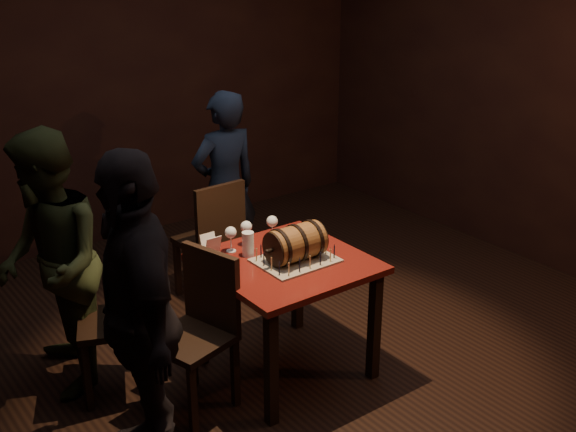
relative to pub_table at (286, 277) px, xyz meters
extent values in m
plane|color=black|center=(0.12, 0.11, -0.64)|extent=(5.00, 5.00, 0.00)
cube|color=black|center=(0.12, 2.61, 0.76)|extent=(5.00, 0.04, 2.80)
cube|color=black|center=(2.62, 0.11, 0.76)|extent=(0.04, 5.00, 2.80)
cube|color=#4F100D|center=(0.00, 0.00, 0.09)|extent=(0.90, 0.90, 0.04)
cube|color=black|center=(-0.38, -0.38, -0.29)|extent=(0.06, 0.06, 0.71)
cube|color=black|center=(0.38, -0.38, -0.29)|extent=(0.06, 0.06, 0.71)
cube|color=black|center=(-0.38, 0.38, -0.29)|extent=(0.06, 0.06, 0.71)
cube|color=black|center=(0.38, 0.38, -0.29)|extent=(0.06, 0.06, 0.71)
cube|color=gray|center=(0.04, -0.05, 0.12)|extent=(0.45, 0.35, 0.01)
cylinder|color=brown|center=(0.04, -0.05, 0.23)|extent=(0.32, 0.21, 0.21)
cylinder|color=black|center=(-0.08, -0.05, 0.23)|extent=(0.02, 0.23, 0.23)
cylinder|color=black|center=(0.04, -0.05, 0.23)|extent=(0.02, 0.23, 0.23)
cylinder|color=black|center=(0.15, -0.05, 0.23)|extent=(0.02, 0.23, 0.23)
cylinder|color=black|center=(-0.12, -0.05, 0.23)|extent=(0.01, 0.20, 0.20)
cylinder|color=black|center=(0.20, -0.05, 0.23)|extent=(0.01, 0.20, 0.20)
cylinder|color=black|center=(-0.15, -0.05, 0.23)|extent=(0.04, 0.02, 0.02)
sphere|color=black|center=(-0.17, -0.05, 0.23)|extent=(0.03, 0.03, 0.03)
cylinder|color=#F9DA94|center=(-0.12, -0.19, 0.16)|extent=(0.01, 0.01, 0.08)
cylinder|color=black|center=(-0.12, -0.19, 0.21)|extent=(0.00, 0.00, 0.01)
cylinder|color=black|center=(-0.04, -0.19, 0.16)|extent=(0.01, 0.01, 0.08)
cylinder|color=black|center=(-0.04, -0.19, 0.21)|extent=(0.00, 0.00, 0.01)
cylinder|color=#F9DA94|center=(0.03, -0.19, 0.16)|extent=(0.01, 0.01, 0.08)
cylinder|color=black|center=(0.03, -0.19, 0.21)|extent=(0.00, 0.00, 0.01)
cylinder|color=black|center=(0.11, -0.19, 0.16)|extent=(0.01, 0.01, 0.08)
cylinder|color=black|center=(0.11, -0.19, 0.21)|extent=(0.00, 0.00, 0.01)
cylinder|color=#F9DA94|center=(0.18, -0.19, 0.16)|extent=(0.01, 0.01, 0.08)
cylinder|color=black|center=(0.18, -0.19, 0.21)|extent=(0.00, 0.00, 0.01)
cylinder|color=black|center=(0.23, -0.17, 0.16)|extent=(0.01, 0.01, 0.08)
cylinder|color=black|center=(0.23, -0.17, 0.21)|extent=(0.00, 0.00, 0.01)
cylinder|color=#F9DA94|center=(0.23, -0.09, 0.16)|extent=(0.01, 0.01, 0.08)
cylinder|color=black|center=(0.23, -0.09, 0.21)|extent=(0.00, 0.00, 0.01)
cylinder|color=black|center=(0.23, -0.01, 0.16)|extent=(0.01, 0.01, 0.08)
cylinder|color=black|center=(0.23, -0.01, 0.21)|extent=(0.00, 0.00, 0.01)
cylinder|color=#F9DA94|center=(0.23, 0.06, 0.16)|extent=(0.01, 0.01, 0.08)
cylinder|color=black|center=(0.23, 0.06, 0.21)|extent=(0.00, 0.00, 0.01)
cylinder|color=black|center=(0.19, 0.10, 0.16)|extent=(0.01, 0.01, 0.08)
cylinder|color=black|center=(0.19, 0.10, 0.21)|extent=(0.00, 0.00, 0.01)
cylinder|color=#F9DA94|center=(0.12, 0.10, 0.16)|extent=(0.01, 0.01, 0.08)
cylinder|color=black|center=(0.12, 0.10, 0.21)|extent=(0.00, 0.00, 0.01)
cylinder|color=black|center=(0.04, 0.10, 0.16)|extent=(0.01, 0.01, 0.08)
cylinder|color=black|center=(0.04, 0.10, 0.21)|extent=(0.00, 0.00, 0.01)
cylinder|color=#F9DA94|center=(-0.03, 0.10, 0.16)|extent=(0.01, 0.01, 0.08)
cylinder|color=black|center=(-0.03, 0.10, 0.21)|extent=(0.00, 0.00, 0.01)
cylinder|color=black|center=(-0.11, 0.10, 0.16)|extent=(0.01, 0.01, 0.08)
cylinder|color=black|center=(-0.11, 0.10, 0.21)|extent=(0.00, 0.00, 0.01)
cylinder|color=#F9DA94|center=(-0.16, 0.07, 0.16)|extent=(0.01, 0.01, 0.08)
cylinder|color=black|center=(-0.16, 0.07, 0.21)|extent=(0.00, 0.00, 0.01)
cylinder|color=black|center=(-0.16, 0.00, 0.16)|extent=(0.01, 0.01, 0.08)
cylinder|color=black|center=(-0.16, 0.00, 0.21)|extent=(0.00, 0.00, 0.01)
cylinder|color=#F9DA94|center=(-0.16, -0.08, 0.16)|extent=(0.01, 0.01, 0.08)
cylinder|color=black|center=(-0.16, -0.08, 0.21)|extent=(0.00, 0.00, 0.01)
cylinder|color=black|center=(-0.16, -0.15, 0.16)|extent=(0.01, 0.01, 0.08)
cylinder|color=black|center=(-0.16, -0.15, 0.21)|extent=(0.00, 0.00, 0.01)
cylinder|color=silver|center=(-0.19, 0.30, 0.11)|extent=(0.06, 0.06, 0.01)
cylinder|color=silver|center=(-0.19, 0.30, 0.16)|extent=(0.01, 0.01, 0.09)
sphere|color=silver|center=(-0.19, 0.30, 0.23)|extent=(0.07, 0.07, 0.07)
sphere|color=#591114|center=(-0.19, 0.30, 0.23)|extent=(0.05, 0.05, 0.05)
cylinder|color=silver|center=(-0.06, 0.32, 0.11)|extent=(0.06, 0.06, 0.01)
cylinder|color=silver|center=(-0.06, 0.32, 0.16)|extent=(0.01, 0.01, 0.09)
sphere|color=silver|center=(-0.06, 0.32, 0.23)|extent=(0.07, 0.07, 0.07)
cylinder|color=silver|center=(0.12, 0.30, 0.11)|extent=(0.06, 0.06, 0.01)
cylinder|color=silver|center=(0.12, 0.30, 0.16)|extent=(0.01, 0.01, 0.09)
sphere|color=silver|center=(0.12, 0.30, 0.23)|extent=(0.07, 0.07, 0.07)
sphere|color=#BF594C|center=(0.12, 0.30, 0.23)|extent=(0.05, 0.05, 0.05)
cylinder|color=silver|center=(-0.14, 0.19, 0.18)|extent=(0.07, 0.07, 0.15)
cylinder|color=#9E5414|center=(-0.14, 0.19, 0.17)|extent=(0.06, 0.06, 0.11)
cylinder|color=white|center=(-0.14, 0.19, 0.23)|extent=(0.06, 0.06, 0.02)
cube|color=black|center=(0.13, 1.13, -0.19)|extent=(0.42, 0.42, 0.04)
cube|color=black|center=(0.29, 1.30, -0.43)|extent=(0.04, 0.04, 0.43)
cube|color=black|center=(-0.05, 1.29, -0.43)|extent=(0.04, 0.04, 0.43)
cube|color=black|center=(0.30, 0.96, -0.43)|extent=(0.04, 0.04, 0.43)
cube|color=black|center=(-0.04, 0.95, -0.43)|extent=(0.04, 0.04, 0.43)
cube|color=black|center=(0.13, 0.95, 0.06)|extent=(0.40, 0.06, 0.46)
cube|color=black|center=(-0.92, 0.43, -0.19)|extent=(0.53, 0.53, 0.04)
cube|color=black|center=(-1.01, 0.65, -0.43)|extent=(0.04, 0.04, 0.43)
cube|color=black|center=(-1.14, 0.34, -0.43)|extent=(0.04, 0.04, 0.43)
cube|color=black|center=(-0.70, 0.52, -0.43)|extent=(0.04, 0.04, 0.43)
cube|color=black|center=(-0.83, 0.21, -0.43)|extent=(0.04, 0.04, 0.43)
cube|color=black|center=(-0.76, 0.36, 0.06)|extent=(0.20, 0.38, 0.46)
cube|color=black|center=(-0.66, 0.00, -0.19)|extent=(0.49, 0.49, 0.04)
cube|color=black|center=(-0.87, 0.11, -0.43)|extent=(0.04, 0.04, 0.43)
cube|color=black|center=(-0.78, -0.21, -0.43)|extent=(0.04, 0.04, 0.43)
cube|color=black|center=(-0.54, 0.21, -0.43)|extent=(0.04, 0.04, 0.43)
cube|color=black|center=(-0.45, -0.12, -0.43)|extent=(0.04, 0.04, 0.43)
cube|color=black|center=(-0.48, 0.04, 0.06)|extent=(0.14, 0.40, 0.46)
imported|color=#1B2336|center=(0.41, 1.33, 0.11)|extent=(0.55, 0.37, 1.49)
imported|color=#30371B|center=(-1.16, 0.68, 0.15)|extent=(0.75, 0.88, 1.57)
imported|color=black|center=(-1.06, -0.25, 0.20)|extent=(0.65, 1.06, 1.68)
camera|label=1|loc=(-2.29, -3.10, 1.90)|focal=45.00mm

